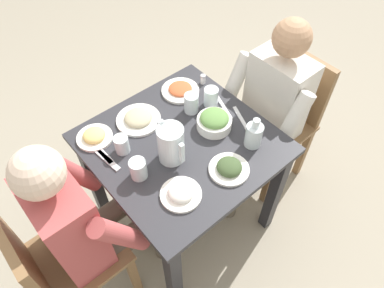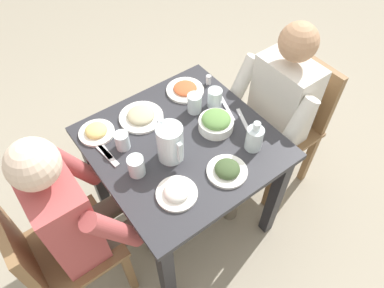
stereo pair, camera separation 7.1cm
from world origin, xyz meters
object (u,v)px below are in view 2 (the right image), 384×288
(dining_table, at_px, (183,159))
(chair_near, at_px, (53,252))
(water_glass_far_left, at_px, (136,166))
(water_pitcher, at_px, (170,143))
(oil_carafe, at_px, (254,139))
(plate_rice_curry, at_px, (185,89))
(plate_beans, at_px, (141,116))
(water_glass_near_right, at_px, (215,98))
(diner_near, at_px, (87,212))
(plate_yoghurt, at_px, (177,192))
(water_glass_far_right, at_px, (195,103))
(water_glass_near_left, at_px, (122,141))
(plate_fries, at_px, (96,131))
(plate_dolmas, at_px, (227,170))
(chair_far, at_px, (289,118))
(salt_shaker, at_px, (209,80))
(diner_far, at_px, (268,116))
(salad_bowl, at_px, (216,122))

(dining_table, bearing_deg, chair_near, -89.24)
(chair_near, relative_size, water_glass_far_left, 9.32)
(water_pitcher, height_order, oil_carafe, water_pitcher)
(plate_rice_curry, height_order, plate_beans, plate_beans)
(water_glass_near_right, bearing_deg, water_pitcher, -69.34)
(diner_near, height_order, water_glass_near_right, diner_near)
(plate_beans, relative_size, oil_carafe, 1.35)
(diner_near, height_order, plate_yoghurt, diner_near)
(dining_table, distance_m, water_glass_far_right, 0.29)
(water_glass_near_left, distance_m, oil_carafe, 0.61)
(plate_fries, relative_size, plate_beans, 0.78)
(water_glass_far_left, distance_m, oil_carafe, 0.55)
(plate_dolmas, distance_m, plate_beans, 0.53)
(chair_far, bearing_deg, plate_fries, -108.81)
(plate_yoghurt, xyz_separation_m, salt_shaker, (-0.47, 0.55, 0.01))
(water_pitcher, relative_size, plate_beans, 0.85)
(chair_far, bearing_deg, plate_rice_curry, -123.52)
(diner_far, xyz_separation_m, salt_shaker, (-0.32, -0.17, 0.13))
(chair_far, bearing_deg, salt_shaker, -129.83)
(salad_bowl, distance_m, water_glass_near_right, 0.16)
(dining_table, xyz_separation_m, salad_bowl, (0.03, 0.18, 0.18))
(diner_near, bearing_deg, salt_shaker, 106.20)
(plate_rice_curry, height_order, water_glass_far_right, water_glass_far_right)
(chair_far, xyz_separation_m, water_glass_near_left, (-0.21, -0.98, 0.30))
(plate_beans, distance_m, oil_carafe, 0.57)
(plate_rice_curry, distance_m, plate_beans, 0.30)
(water_glass_near_left, xyz_separation_m, water_glass_far_right, (0.01, 0.41, 0.01))
(water_pitcher, relative_size, plate_fries, 1.10)
(chair_near, height_order, plate_fries, chair_near)
(water_pitcher, xyz_separation_m, water_glass_near_left, (-0.18, -0.15, -0.05))
(chair_far, height_order, oil_carafe, oil_carafe)
(dining_table, relative_size, plate_yoghurt, 4.64)
(dining_table, relative_size, diner_far, 0.70)
(water_glass_near_left, xyz_separation_m, salt_shaker, (-0.11, 0.60, -0.02))
(dining_table, distance_m, chair_near, 0.74)
(plate_rice_curry, bearing_deg, water_glass_near_right, 18.06)
(water_glass_near_left, height_order, oil_carafe, oil_carafe)
(water_glass_near_right, bearing_deg, chair_near, -83.99)
(chair_near, height_order, water_glass_near_left, chair_near)
(salad_bowl, height_order, water_glass_near_left, salad_bowl)
(salt_shaker, bearing_deg, water_glass_far_right, -57.32)
(water_glass_near_left, bearing_deg, oil_carafe, 53.16)
(plate_rice_curry, bearing_deg, diner_far, 42.36)
(chair_near, height_order, chair_far, same)
(plate_yoghurt, distance_m, salt_shaker, 0.73)
(chair_near, height_order, water_pitcher, water_pitcher)
(plate_yoghurt, height_order, water_glass_far_left, water_glass_far_left)
(plate_dolmas, bearing_deg, diner_near, -113.80)
(plate_yoghurt, relative_size, water_glass_far_left, 1.87)
(water_pitcher, height_order, plate_beans, water_pitcher)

